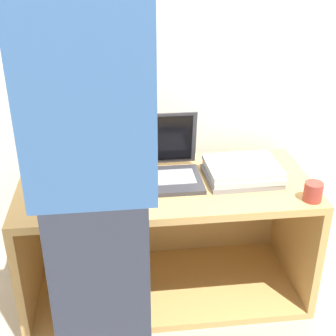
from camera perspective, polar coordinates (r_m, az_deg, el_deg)
ground_plane at (r=2.28m, az=0.67°, el=-19.31°), size 12.00×12.00×0.00m
wall_back at (r=2.34m, az=-1.51°, el=15.72°), size 8.00×0.05×2.40m
cart at (r=2.37m, az=-0.46°, el=-7.63°), size 1.35×0.61×0.62m
laptop_open at (r=2.17m, az=-0.45°, el=0.20°), size 0.33×0.31×0.29m
laptop_stack_left at (r=2.12m, az=-9.99°, el=-1.46°), size 0.34×0.29×0.07m
laptop_stack_right at (r=2.20m, az=9.04°, el=-0.40°), size 0.34×0.29×0.07m
person at (r=1.53m, az=-9.09°, el=-1.77°), size 0.40×0.54×1.81m
mug at (r=2.08m, az=17.27°, el=-2.78°), size 0.08×0.08×0.08m
inventory_tag at (r=2.05m, az=-10.16°, el=-1.32°), size 0.06×0.02×0.01m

